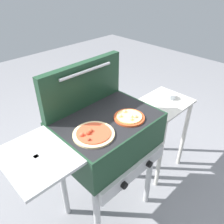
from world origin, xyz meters
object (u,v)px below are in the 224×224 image
at_px(pizza_cheese, 129,117).
at_px(prep_table, 161,122).
at_px(grill, 105,137).
at_px(pizza_pepperoni, 93,134).
at_px(topping_bowl_near, 170,96).

xyz_separation_m(pizza_cheese, prep_table, (0.56, 0.10, -0.38)).
xyz_separation_m(grill, pizza_pepperoni, (-0.15, -0.07, 0.15)).
bearing_deg(topping_bowl_near, prep_table, -178.70).
height_order(pizza_pepperoni, topping_bowl_near, pizza_pepperoni).
bearing_deg(pizza_pepperoni, pizza_cheese, -6.60).
relative_size(pizza_pepperoni, prep_table, 0.32).
height_order(grill, topping_bowl_near, grill).
xyz_separation_m(pizza_pepperoni, topping_bowl_near, (0.91, 0.08, -0.14)).
relative_size(prep_table, topping_bowl_near, 8.10).
bearing_deg(pizza_cheese, topping_bowl_near, 9.28).
bearing_deg(pizza_cheese, grill, 138.09).
bearing_deg(topping_bowl_near, pizza_pepperoni, -175.30).
relative_size(pizza_cheese, topping_bowl_near, 2.09).
xyz_separation_m(grill, topping_bowl_near, (0.76, 0.01, 0.01)).
bearing_deg(prep_table, pizza_pepperoni, -174.95).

